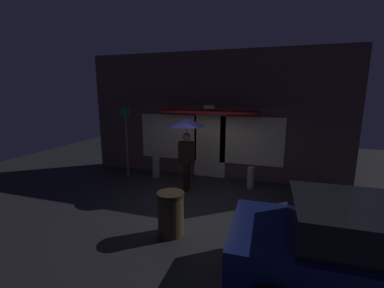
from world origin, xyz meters
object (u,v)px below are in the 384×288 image
parked_car (374,255)px  sidewalk_bollard (251,178)px  person_with_umbrella (187,134)px  trash_bin (171,213)px  street_sign_post (126,137)px  sidewalk_bollard_2 (156,167)px

parked_car → sidewalk_bollard: bearing=115.5°
person_with_umbrella → parked_car: 5.11m
sidewalk_bollard → parked_car: bearing=-63.4°
person_with_umbrella → trash_bin: person_with_umbrella is taller
person_with_umbrella → parked_car: person_with_umbrella is taller
street_sign_post → sidewalk_bollard: street_sign_post is taller
trash_bin → parked_car: bearing=-13.4°
sidewalk_bollard_2 → sidewalk_bollard: bearing=-0.6°
sidewalk_bollard → trash_bin: size_ratio=0.72×
street_sign_post → sidewalk_bollard_2: (0.96, 0.26, -1.08)m
person_with_umbrella → sidewalk_bollard: person_with_umbrella is taller
parked_car → sidewalk_bollard: parked_car is taller
street_sign_post → trash_bin: bearing=-46.2°
parked_car → sidewalk_bollard_2: parked_car is taller
person_with_umbrella → trash_bin: 2.79m
sidewalk_bollard_2 → trash_bin: 3.77m
parked_car → sidewalk_bollard: size_ratio=5.92×
sidewalk_bollard_2 → trash_bin: size_ratio=0.76×
parked_car → sidewalk_bollard: 4.50m
street_sign_post → trash_bin: (2.87, -2.99, -0.96)m
street_sign_post → sidewalk_bollard_2: size_ratio=3.62×
person_with_umbrella → sidewalk_bollard: (1.83, 0.78, -1.39)m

